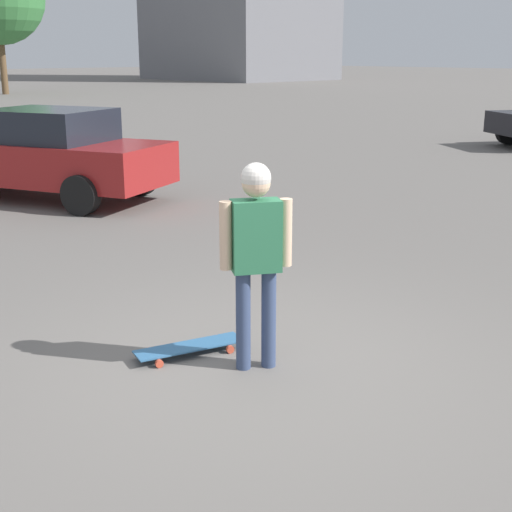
{
  "coord_description": "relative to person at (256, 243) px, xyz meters",
  "views": [
    {
      "loc": [
        -3.56,
        -3.83,
        2.41
      ],
      "look_at": [
        0.0,
        0.0,
        0.92
      ],
      "focal_mm": 50.0,
      "sensor_mm": 36.0,
      "label": 1
    }
  ],
  "objects": [
    {
      "name": "car_parked_near",
      "position": [
        2.04,
        7.41,
        -0.25
      ],
      "size": [
        3.29,
        4.54,
        1.52
      ],
      "rotation": [
        0.0,
        0.0,
        2.0
      ],
      "color": "maroon",
      "rests_on": "ground_plane"
    },
    {
      "name": "skateboard",
      "position": [
        -0.24,
        0.56,
        -0.96
      ],
      "size": [
        0.94,
        0.47,
        0.08
      ],
      "rotation": [
        0.0,
        0.0,
        2.87
      ],
      "color": "#336693",
      "rests_on": "ground_plane"
    },
    {
      "name": "person",
      "position": [
        0.0,
        0.0,
        0.0
      ],
      "size": [
        0.5,
        0.36,
        1.64
      ],
      "rotation": [
        0.0,
        0.0,
        -0.54
      ],
      "color": "#38476B",
      "rests_on": "ground_plane"
    },
    {
      "name": "ground_plane",
      "position": [
        0.0,
        0.0,
        -1.03
      ],
      "size": [
        220.0,
        220.0,
        0.0
      ],
      "primitive_type": "plane",
      "color": "slate"
    }
  ]
}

